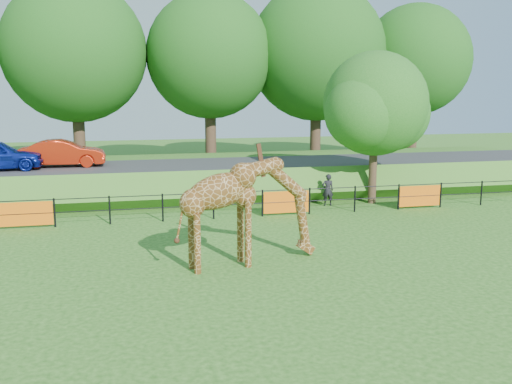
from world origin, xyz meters
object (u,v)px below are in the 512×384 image
at_px(giraffe, 248,212).
at_px(tree_east, 377,108).
at_px(visitor, 328,190).
at_px(car_red, 63,153).

relative_size(giraffe, tree_east, 0.65).
distance_m(visitor, tree_east, 4.24).
xyz_separation_m(giraffe, tree_east, (7.49, 7.70, 2.71)).
xyz_separation_m(car_red, tree_east, (13.84, -4.98, 2.22)).
bearing_deg(tree_east, giraffe, -134.21).
bearing_deg(giraffe, visitor, 43.68).
relative_size(giraffe, visitor, 3.12).
height_order(giraffe, car_red, giraffe).
distance_m(giraffe, tree_east, 11.08).
xyz_separation_m(giraffe, visitor, (5.23, 7.55, -0.87)).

